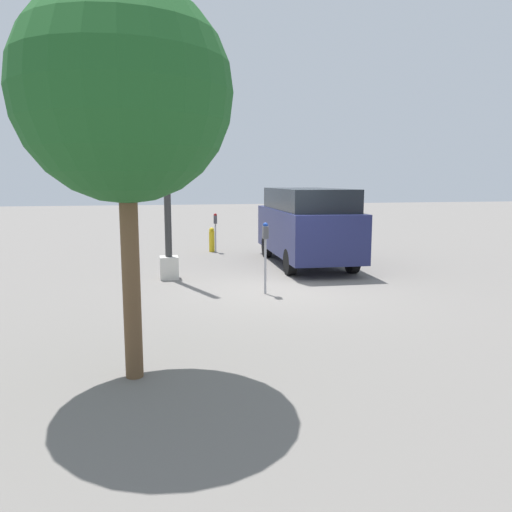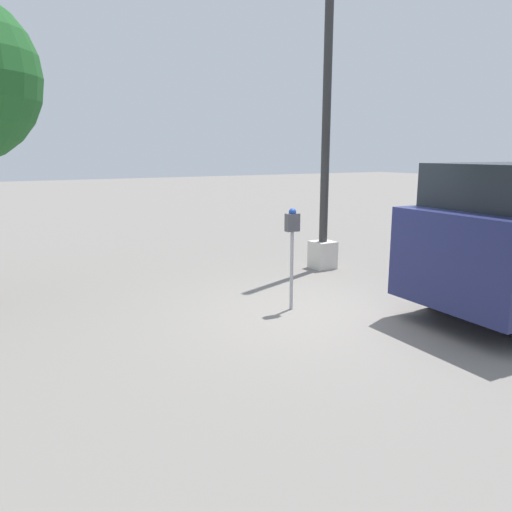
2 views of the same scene
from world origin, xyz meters
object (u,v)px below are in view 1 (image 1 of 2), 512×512
street_tree (124,95)px  fire_hydrant (212,240)px  parking_meter_far (215,224)px  parked_van (306,224)px  parking_meter_near (265,242)px  lamp_post (167,186)px

street_tree → fire_hydrant: size_ratio=5.56×
parking_meter_far → parked_van: bearing=-137.9°
parking_meter_far → fire_hydrant: 0.59m
parked_van → parking_meter_near: bearing=152.0°
parking_meter_near → lamp_post: (2.08, 1.92, 1.13)m
lamp_post → parked_van: 4.27m
parking_meter_far → lamp_post: bearing=163.6°
parking_meter_far → street_tree: bearing=172.5°
parking_meter_far → street_tree: size_ratio=0.28×
lamp_post → parked_van: lamp_post is taller
parking_meter_near → lamp_post: bearing=48.1°
parking_meter_near → street_tree: 5.31m
lamp_post → parked_van: (1.32, -3.92, -1.08)m
parking_meter_near → street_tree: street_tree is taller
lamp_post → street_tree: (-6.15, 0.68, 1.09)m
parking_meter_far → fire_hydrant: bearing=36.8°
parking_meter_near → parking_meter_far: 6.37m
parking_meter_far → street_tree: 10.97m
parked_van → fire_hydrant: 3.97m
parking_meter_near → street_tree: bearing=152.8°
lamp_post → parking_meter_near: bearing=-137.4°
fire_hydrant → parked_van: bearing=-143.6°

